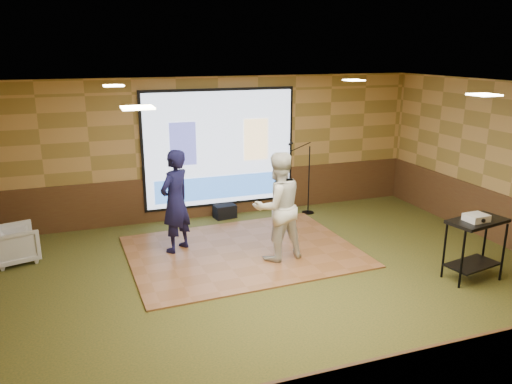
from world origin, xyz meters
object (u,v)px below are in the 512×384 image
object	(u,v)px
projector	(476,218)
banquet_chair	(16,244)
duffel_bag	(225,211)
player_right	(278,207)
dance_floor	(243,251)
player_left	(175,201)
mic_stand	(306,192)
projector_screen	(220,150)
av_table	(475,237)

from	to	relation	value
projector	banquet_chair	size ratio (longest dim) A/B	0.47
duffel_bag	player_right	bearing A→B (deg)	-84.37
dance_floor	banquet_chair	size ratio (longest dim) A/B	5.68
dance_floor	duffel_bag	xyz separation A→B (m)	(0.22, 1.96, 0.13)
projector	duffel_bag	world-z (taller)	projector
player_left	player_right	xyz separation A→B (m)	(1.57, -0.93, 0.01)
player_left	player_right	size ratio (longest dim) A/B	0.98
mic_stand	player_left	bearing A→B (deg)	-137.09
banquet_chair	mic_stand	bearing A→B (deg)	-97.53
dance_floor	projector	size ratio (longest dim) A/B	12.22
projector_screen	banquet_chair	distance (m)	4.34
player_left	projector	bearing A→B (deg)	107.31
projector	banquet_chair	bearing A→B (deg)	151.45
projector	banquet_chair	world-z (taller)	projector
projector_screen	mic_stand	xyz separation A→B (m)	(1.82, -0.49, -0.98)
projector_screen	player_right	bearing A→B (deg)	-84.24
player_left	av_table	bearing A→B (deg)	108.16
dance_floor	duffel_bag	size ratio (longest dim) A/B	8.69
player_left	av_table	world-z (taller)	player_left
duffel_bag	mic_stand	bearing A→B (deg)	-9.76
av_table	mic_stand	bearing A→B (deg)	105.66
projector	mic_stand	bearing A→B (deg)	100.95
projector_screen	projector	distance (m)	5.27
dance_floor	mic_stand	world-z (taller)	mic_stand
player_left	av_table	xyz separation A→B (m)	(4.21, -2.68, -0.25)
dance_floor	player_right	world-z (taller)	player_right
projector_screen	banquet_chair	xyz separation A→B (m)	(-4.00, -1.24, -1.16)
banquet_chair	dance_floor	bearing A→B (deg)	-118.22
projector_screen	projector	size ratio (longest dim) A/B	10.16
projector_screen	projector	bearing A→B (deg)	-57.38
player_left	banquet_chair	world-z (taller)	player_left
duffel_bag	dance_floor	bearing A→B (deg)	-96.40
mic_stand	projector_screen	bearing A→B (deg)	-173.62
duffel_bag	projector	bearing A→B (deg)	-56.47
banquet_chair	duffel_bag	distance (m)	4.16
banquet_chair	duffel_bag	bearing A→B (deg)	-90.16
player_right	duffel_bag	xyz separation A→B (m)	(-0.24, 2.46, -0.82)
player_right	av_table	bearing A→B (deg)	138.88
dance_floor	player_left	xyz separation A→B (m)	(-1.11, 0.44, 0.94)
projector_screen	banquet_chair	world-z (taller)	projector_screen
dance_floor	banquet_chair	distance (m)	3.92
player_right	dance_floor	bearing A→B (deg)	-54.91
projector	banquet_chair	xyz separation A→B (m)	(-6.83, 3.18, -0.73)
player_right	duffel_bag	bearing A→B (deg)	-92.07
player_left	av_table	size ratio (longest dim) A/B	1.85
projector	av_table	bearing A→B (deg)	24.59
av_table	mic_stand	size ratio (longest dim) A/B	0.61
av_table	duffel_bag	world-z (taller)	av_table
player_left	projector	distance (m)	4.95
player_left	banquet_chair	xyz separation A→B (m)	(-2.70, 0.47, -0.63)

